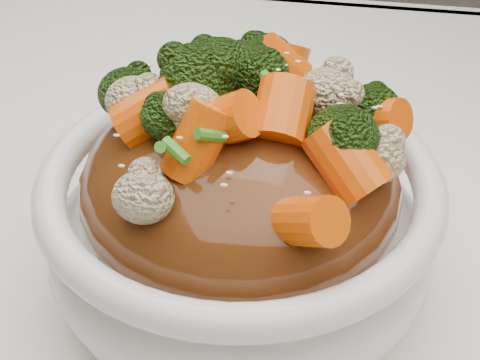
# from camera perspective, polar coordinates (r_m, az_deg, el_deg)

# --- Properties ---
(tablecloth) EXTENTS (1.20, 0.80, 0.04)m
(tablecloth) POSITION_cam_1_polar(r_m,az_deg,el_deg) (0.44, 3.86, -7.77)
(tablecloth) COLOR white
(tablecloth) RESTS_ON dining_table
(bowl) EXTENTS (0.28, 0.28, 0.08)m
(bowl) POSITION_cam_1_polar(r_m,az_deg,el_deg) (0.37, -0.00, -3.92)
(bowl) COLOR white
(bowl) RESTS_ON tablecloth
(sauce_base) EXTENTS (0.22, 0.22, 0.09)m
(sauce_base) POSITION_cam_1_polar(r_m,az_deg,el_deg) (0.35, -0.00, -0.38)
(sauce_base) COLOR #52270E
(sauce_base) RESTS_ON bowl
(carrots) EXTENTS (0.22, 0.22, 0.05)m
(carrots) POSITION_cam_1_polar(r_m,az_deg,el_deg) (0.32, -0.00, 8.34)
(carrots) COLOR #F05807
(carrots) RESTS_ON sauce_base
(broccoli) EXTENTS (0.22, 0.22, 0.04)m
(broccoli) POSITION_cam_1_polar(r_m,az_deg,el_deg) (0.32, -0.00, 8.18)
(broccoli) COLOR black
(broccoli) RESTS_ON sauce_base
(cauliflower) EXTENTS (0.22, 0.22, 0.04)m
(cauliflower) POSITION_cam_1_polar(r_m,az_deg,el_deg) (0.32, -0.00, 7.88)
(cauliflower) COLOR beige
(cauliflower) RESTS_ON sauce_base
(scallions) EXTENTS (0.17, 0.17, 0.02)m
(scallions) POSITION_cam_1_polar(r_m,az_deg,el_deg) (0.32, -0.00, 8.49)
(scallions) COLOR #38821E
(scallions) RESTS_ON sauce_base
(sesame_seeds) EXTENTS (0.20, 0.20, 0.01)m
(sesame_seeds) POSITION_cam_1_polar(r_m,az_deg,el_deg) (0.32, -0.00, 8.49)
(sesame_seeds) COLOR beige
(sesame_seeds) RESTS_ON sauce_base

